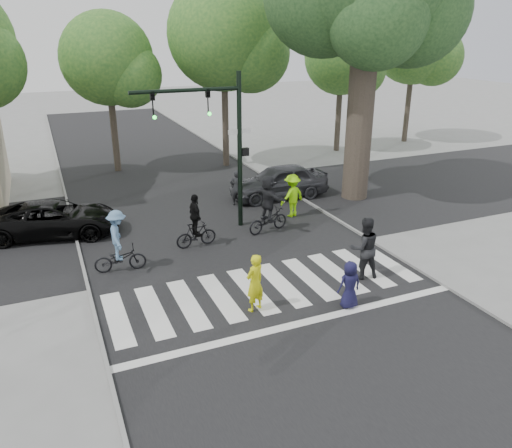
{
  "coord_description": "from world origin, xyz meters",
  "views": [
    {
      "loc": [
        -5.67,
        -11.31,
        7.35
      ],
      "look_at": [
        0.5,
        3.0,
        1.3
      ],
      "focal_mm": 35.0,
      "sensor_mm": 36.0,
      "label": 1
    }
  ],
  "objects_px": {
    "pedestrian_woman": "(255,283)",
    "pedestrian_child": "(350,285)",
    "pedestrian_adult": "(364,248)",
    "cyclist_left": "(119,245)",
    "cyclist_right": "(268,207)",
    "car_suv": "(55,219)",
    "traffic_signal": "(218,131)",
    "cyclist_mid": "(196,225)",
    "car_grey": "(279,181)"
  },
  "relations": [
    {
      "from": "cyclist_left",
      "to": "cyclist_mid",
      "type": "height_order",
      "value": "cyclist_left"
    },
    {
      "from": "traffic_signal",
      "to": "pedestrian_adult",
      "type": "xyz_separation_m",
      "value": [
        2.73,
        -5.75,
        -2.89
      ]
    },
    {
      "from": "pedestrian_child",
      "to": "cyclist_right",
      "type": "relative_size",
      "value": 0.62
    },
    {
      "from": "car_grey",
      "to": "car_suv",
      "type": "bearing_deg",
      "value": -83.66
    },
    {
      "from": "pedestrian_adult",
      "to": "car_suv",
      "type": "relative_size",
      "value": 0.42
    },
    {
      "from": "traffic_signal",
      "to": "cyclist_left",
      "type": "relative_size",
      "value": 2.88
    },
    {
      "from": "pedestrian_child",
      "to": "pedestrian_adult",
      "type": "distance_m",
      "value": 2.02
    },
    {
      "from": "cyclist_left",
      "to": "car_suv",
      "type": "distance_m",
      "value": 4.46
    },
    {
      "from": "pedestrian_woman",
      "to": "pedestrian_adult",
      "type": "xyz_separation_m",
      "value": [
        3.94,
        0.5,
        0.16
      ]
    },
    {
      "from": "cyclist_mid",
      "to": "cyclist_right",
      "type": "xyz_separation_m",
      "value": [
        2.99,
        0.28,
        0.2
      ]
    },
    {
      "from": "cyclist_left",
      "to": "cyclist_right",
      "type": "height_order",
      "value": "cyclist_right"
    },
    {
      "from": "pedestrian_adult",
      "to": "car_suv",
      "type": "xyz_separation_m",
      "value": [
        -8.75,
        7.59,
        -0.34
      ]
    },
    {
      "from": "pedestrian_child",
      "to": "cyclist_left",
      "type": "xyz_separation_m",
      "value": [
        -5.57,
        4.89,
        0.2
      ]
    },
    {
      "from": "car_suv",
      "to": "pedestrian_adult",
      "type": "bearing_deg",
      "value": -118.41
    },
    {
      "from": "traffic_signal",
      "to": "car_grey",
      "type": "distance_m",
      "value": 5.6
    },
    {
      "from": "car_suv",
      "to": "cyclist_mid",
      "type": "bearing_deg",
      "value": -112.0
    },
    {
      "from": "car_grey",
      "to": "pedestrian_adult",
      "type": "bearing_deg",
      "value": -5.7
    },
    {
      "from": "cyclist_left",
      "to": "cyclist_mid",
      "type": "distance_m",
      "value": 3.0
    },
    {
      "from": "cyclist_mid",
      "to": "pedestrian_adult",
      "type": "bearing_deg",
      "value": -46.86
    },
    {
      "from": "pedestrian_woman",
      "to": "car_suv",
      "type": "height_order",
      "value": "pedestrian_woman"
    },
    {
      "from": "pedestrian_woman",
      "to": "pedestrian_child",
      "type": "height_order",
      "value": "pedestrian_woman"
    },
    {
      "from": "pedestrian_woman",
      "to": "car_suv",
      "type": "bearing_deg",
      "value": -81.94
    },
    {
      "from": "pedestrian_adult",
      "to": "pedestrian_child",
      "type": "bearing_deg",
      "value": 54.6
    },
    {
      "from": "pedestrian_child",
      "to": "cyclist_left",
      "type": "bearing_deg",
      "value": -38.6
    },
    {
      "from": "cyclist_right",
      "to": "car_suv",
      "type": "relative_size",
      "value": 0.47
    },
    {
      "from": "traffic_signal",
      "to": "car_suv",
      "type": "relative_size",
      "value": 1.25
    },
    {
      "from": "pedestrian_child",
      "to": "car_grey",
      "type": "distance_m",
      "value": 10.11
    },
    {
      "from": "cyclist_mid",
      "to": "cyclist_right",
      "type": "distance_m",
      "value": 3.01
    },
    {
      "from": "traffic_signal",
      "to": "car_grey",
      "type": "xyz_separation_m",
      "value": [
        3.83,
        2.64,
        -3.12
      ]
    },
    {
      "from": "pedestrian_woman",
      "to": "cyclist_right",
      "type": "bearing_deg",
      "value": -140.89
    },
    {
      "from": "cyclist_mid",
      "to": "cyclist_right",
      "type": "relative_size",
      "value": 0.87
    },
    {
      "from": "pedestrian_child",
      "to": "pedestrian_adult",
      "type": "bearing_deg",
      "value": -132.95
    },
    {
      "from": "traffic_signal",
      "to": "car_suv",
      "type": "bearing_deg",
      "value": 162.98
    },
    {
      "from": "pedestrian_woman",
      "to": "car_suv",
      "type": "distance_m",
      "value": 9.42
    },
    {
      "from": "pedestrian_woman",
      "to": "cyclist_mid",
      "type": "distance_m",
      "value": 4.93
    },
    {
      "from": "pedestrian_child",
      "to": "cyclist_mid",
      "type": "bearing_deg",
      "value": -62.27
    },
    {
      "from": "pedestrian_child",
      "to": "car_suv",
      "type": "relative_size",
      "value": 0.29
    },
    {
      "from": "cyclist_mid",
      "to": "car_grey",
      "type": "height_order",
      "value": "cyclist_mid"
    },
    {
      "from": "pedestrian_adult",
      "to": "cyclist_mid",
      "type": "height_order",
      "value": "pedestrian_adult"
    },
    {
      "from": "cyclist_mid",
      "to": "cyclist_left",
      "type": "bearing_deg",
      "value": -162.06
    },
    {
      "from": "cyclist_left",
      "to": "cyclist_mid",
      "type": "relative_size",
      "value": 1.05
    },
    {
      "from": "cyclist_right",
      "to": "car_grey",
      "type": "distance_m",
      "value": 4.32
    },
    {
      "from": "traffic_signal",
      "to": "cyclist_mid",
      "type": "bearing_deg",
      "value": -136.7
    },
    {
      "from": "pedestrian_woman",
      "to": "car_grey",
      "type": "bearing_deg",
      "value": -142.19
    },
    {
      "from": "cyclist_left",
      "to": "car_grey",
      "type": "relative_size",
      "value": 0.45
    },
    {
      "from": "pedestrian_child",
      "to": "cyclist_right",
      "type": "bearing_deg",
      "value": -89.9
    },
    {
      "from": "pedestrian_adult",
      "to": "car_suv",
      "type": "distance_m",
      "value": 11.59
    },
    {
      "from": "pedestrian_child",
      "to": "car_grey",
      "type": "xyz_separation_m",
      "value": [
        2.52,
        9.79,
        0.08
      ]
    },
    {
      "from": "pedestrian_adult",
      "to": "cyclist_left",
      "type": "height_order",
      "value": "cyclist_left"
    },
    {
      "from": "traffic_signal",
      "to": "pedestrian_woman",
      "type": "distance_m",
      "value": 7.06
    }
  ]
}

